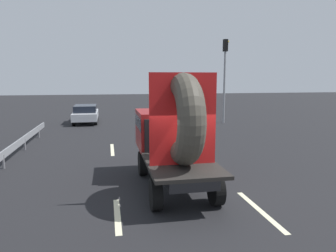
{
  "coord_description": "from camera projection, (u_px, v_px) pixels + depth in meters",
  "views": [
    {
      "loc": [
        -2.34,
        -8.55,
        3.52
      ],
      "look_at": [
        -0.29,
        1.97,
        1.86
      ],
      "focal_mm": 33.33,
      "sensor_mm": 36.0,
      "label": 1
    }
  ],
  "objects": [
    {
      "name": "ground_plane",
      "position": [
        190.0,
        197.0,
        9.28
      ],
      "size": [
        120.0,
        120.0,
        0.0
      ],
      "primitive_type": "plane",
      "color": "black"
    },
    {
      "name": "flatbed_truck",
      "position": [
        172.0,
        132.0,
        10.16
      ],
      "size": [
        2.02,
        5.04,
        3.67
      ],
      "color": "black",
      "rests_on": "ground_plane"
    },
    {
      "name": "distant_sedan",
      "position": [
        86.0,
        113.0,
        24.59
      ],
      "size": [
        1.84,
        4.29,
        1.4
      ],
      "color": "black",
      "rests_on": "ground_plane"
    },
    {
      "name": "traffic_light",
      "position": [
        225.0,
        70.0,
        23.99
      ],
      "size": [
        0.42,
        0.36,
        6.42
      ],
      "color": "gray",
      "rests_on": "ground_plane"
    },
    {
      "name": "guardrail",
      "position": [
        15.0,
        147.0,
        13.7
      ],
      "size": [
        0.1,
        13.04,
        0.71
      ],
      "color": "gray",
      "rests_on": "ground_plane"
    },
    {
      "name": "lane_dash_left_near",
      "position": [
        117.0,
        215.0,
        8.04
      ],
      "size": [
        0.16,
        2.13,
        0.01
      ],
      "primitive_type": "cube",
      "rotation": [
        0.0,
        0.0,
        1.57
      ],
      "color": "beige",
      "rests_on": "ground_plane"
    },
    {
      "name": "lane_dash_left_far",
      "position": [
        112.0,
        150.0,
        15.44
      ],
      "size": [
        0.16,
        2.6,
        0.01
      ],
      "primitive_type": "cube",
      "rotation": [
        0.0,
        0.0,
        1.57
      ],
      "color": "beige",
      "rests_on": "ground_plane"
    },
    {
      "name": "lane_dash_right_near",
      "position": [
        260.0,
        210.0,
        8.34
      ],
      "size": [
        0.16,
        2.67,
        0.01
      ],
      "primitive_type": "cube",
      "rotation": [
        0.0,
        0.0,
        1.57
      ],
      "color": "beige",
      "rests_on": "ground_plane"
    },
    {
      "name": "lane_dash_right_far",
      "position": [
        185.0,
        146.0,
        16.33
      ],
      "size": [
        0.16,
        2.52,
        0.01
      ],
      "primitive_type": "cube",
      "rotation": [
        0.0,
        0.0,
        1.57
      ],
      "color": "beige",
      "rests_on": "ground_plane"
    }
  ]
}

